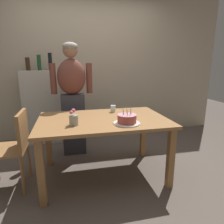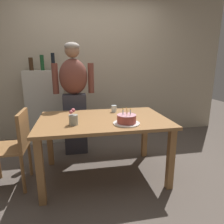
{
  "view_description": "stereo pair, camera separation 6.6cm",
  "coord_description": "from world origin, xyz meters",
  "px_view_note": "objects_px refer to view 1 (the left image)",
  "views": [
    {
      "loc": [
        -0.39,
        -2.2,
        1.38
      ],
      "look_at": [
        0.09,
        -0.1,
        0.84
      ],
      "focal_mm": 31.57,
      "sensor_mm": 36.0,
      "label": 1
    },
    {
      "loc": [
        -0.32,
        -2.21,
        1.38
      ],
      "look_at": [
        0.09,
        -0.1,
        0.84
      ],
      "focal_mm": 31.57,
      "sensor_mm": 36.0,
      "label": 2
    }
  ],
  "objects_px": {
    "water_glass_near": "(113,109)",
    "person_man_bearded": "(73,98)",
    "cell_phone": "(128,114)",
    "dining_chair": "(14,144)",
    "flower_vase": "(74,119)",
    "birthday_cake": "(127,120)"
  },
  "relations": [
    {
      "from": "birthday_cake",
      "to": "dining_chair",
      "type": "relative_size",
      "value": 0.33
    },
    {
      "from": "person_man_bearded",
      "to": "dining_chair",
      "type": "bearing_deg",
      "value": 49.33
    },
    {
      "from": "flower_vase",
      "to": "cell_phone",
      "type": "bearing_deg",
      "value": 23.46
    },
    {
      "from": "water_glass_near",
      "to": "dining_chair",
      "type": "xyz_separation_m",
      "value": [
        -1.18,
        -0.3,
        -0.27
      ]
    },
    {
      "from": "flower_vase",
      "to": "dining_chair",
      "type": "relative_size",
      "value": 0.2
    },
    {
      "from": "birthday_cake",
      "to": "flower_vase",
      "type": "distance_m",
      "value": 0.57
    },
    {
      "from": "person_man_bearded",
      "to": "dining_chair",
      "type": "distance_m",
      "value": 1.08
    },
    {
      "from": "water_glass_near",
      "to": "dining_chair",
      "type": "distance_m",
      "value": 1.24
    },
    {
      "from": "cell_phone",
      "to": "person_man_bearded",
      "type": "height_order",
      "value": "person_man_bearded"
    },
    {
      "from": "cell_phone",
      "to": "dining_chair",
      "type": "relative_size",
      "value": 0.17
    },
    {
      "from": "water_glass_near",
      "to": "cell_phone",
      "type": "xyz_separation_m",
      "value": [
        0.16,
        -0.16,
        -0.04
      ]
    },
    {
      "from": "cell_phone",
      "to": "flower_vase",
      "type": "xyz_separation_m",
      "value": [
        -0.7,
        -0.3,
        0.06
      ]
    },
    {
      "from": "water_glass_near",
      "to": "person_man_bearded",
      "type": "xyz_separation_m",
      "value": [
        -0.51,
        0.47,
        0.09
      ]
    },
    {
      "from": "flower_vase",
      "to": "dining_chair",
      "type": "bearing_deg",
      "value": 165.88
    },
    {
      "from": "person_man_bearded",
      "to": "cell_phone",
      "type": "bearing_deg",
      "value": 136.97
    },
    {
      "from": "water_glass_near",
      "to": "cell_phone",
      "type": "bearing_deg",
      "value": -44.42
    },
    {
      "from": "flower_vase",
      "to": "birthday_cake",
      "type": "bearing_deg",
      "value": -8.01
    },
    {
      "from": "water_glass_near",
      "to": "person_man_bearded",
      "type": "relative_size",
      "value": 0.05
    },
    {
      "from": "birthday_cake",
      "to": "person_man_bearded",
      "type": "height_order",
      "value": "person_man_bearded"
    },
    {
      "from": "water_glass_near",
      "to": "cell_phone",
      "type": "relative_size",
      "value": 0.63
    },
    {
      "from": "cell_phone",
      "to": "flower_vase",
      "type": "bearing_deg",
      "value": 170.21
    },
    {
      "from": "water_glass_near",
      "to": "cell_phone",
      "type": "distance_m",
      "value": 0.23
    }
  ]
}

